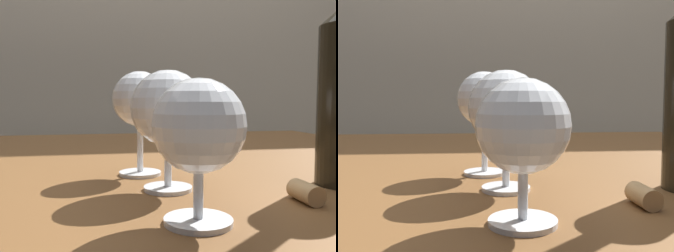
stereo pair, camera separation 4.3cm
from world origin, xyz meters
The scene contains 6 objects.
back_wall centered at (0.00, 1.16, 1.30)m, with size 5.00×0.08×2.60m, color #B2A893.
dining_table centered at (0.00, 0.00, 0.66)m, with size 1.22×0.99×0.75m.
wine_glass_chardonnay centered at (0.01, -0.38, 0.83)m, with size 0.08×0.08×0.13m.
wine_glass_port centered at (0.01, -0.26, 0.84)m, with size 0.09×0.09×0.15m.
wine_glass_rose centered at (-0.02, -0.16, 0.85)m, with size 0.08×0.08×0.15m.
cork centered at (0.14, -0.34, 0.76)m, with size 0.02×0.02×0.04m, color tan.
Camera 1 is at (-0.07, -0.68, 0.86)m, focal length 38.35 mm.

